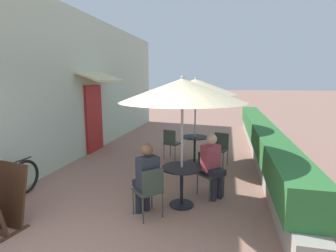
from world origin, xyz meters
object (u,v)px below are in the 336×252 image
Objects in this scene: patio_table_near at (182,179)px; cafe_chair_near_left at (208,170)px; seated_patron_near_left at (212,163)px; patio_umbrella_mid at (196,87)px; cafe_chair_mid_right at (171,142)px; bicycle_leaning at (2,186)px; seated_patron_near_right at (146,176)px; cafe_chair_mid_left at (220,147)px; coffee_cup_mid at (190,136)px; patio_table_mid at (195,144)px; patio_umbrella_near at (183,90)px; cafe_chair_near_right at (150,188)px.

patio_table_near is 0.83× the size of cafe_chair_near_left.
patio_umbrella_mid is at bearing -120.10° from seated_patron_near_left.
cafe_chair_mid_right is (-0.77, 2.73, 0.01)m from patio_table_near.
cafe_chair_mid_right is 0.51× the size of bicycle_leaning.
patio_umbrella_mid reaches higher than cafe_chair_mid_right.
seated_patron_near_right is at bearing -67.61° from cafe_chair_mid_right.
cafe_chair_near_left reaches higher than patio_table_near.
bicycle_leaning is (-3.61, -1.26, -0.15)m from cafe_chair_near_left.
cafe_chair_mid_left reaches higher than coffee_cup_mid.
bicycle_leaning is at bearing -133.18° from patio_table_mid.
patio_umbrella_near reaches higher than cafe_chair_mid_left.
patio_umbrella_near is 1.87× the size of seated_patron_near_right.
cafe_chair_mid_right is at bearing 48.81° from seated_patron_near_right.
cafe_chair_near_right is 3.04m from coffee_cup_mid.
coffee_cup_mid is at bearing -129.79° from patio_umbrella_mid.
seated_patron_near_right is 1.44× the size of cafe_chair_mid_right.
patio_table_near is 0.43× the size of bicycle_leaning.
seated_patron_near_left is at bearing -70.67° from coffee_cup_mid.
cafe_chair_near_right is at bearing -127.94° from patio_umbrella_near.
seated_patron_near_left is 0.74× the size of bicycle_leaning.
patio_umbrella_mid reaches higher than cafe_chair_near_left.
patio_umbrella_mid reaches higher than bicycle_leaning.
patio_table_mid is 0.83× the size of cafe_chair_mid_right.
cafe_chair_near_left is 1.00× the size of cafe_chair_mid_right.
cafe_chair_near_right is (-0.94, -1.03, -0.17)m from seated_patron_near_left.
patio_umbrella_mid is (-0.60, 2.12, 1.40)m from seated_patron_near_left.
cafe_chair_near_left is (0.43, 0.55, -1.57)m from patio_umbrella_near.
patio_table_mid is (-0.60, 2.12, -0.18)m from seated_patron_near_left.
cafe_chair_near_left is 0.51× the size of bicycle_leaning.
seated_patron_near_right is 0.54× the size of patio_umbrella_mid.
bicycle_leaning is (-3.69, -1.18, -0.33)m from seated_patron_near_left.
cafe_chair_mid_left is at bearing -11.52° from patio_umbrella_mid.
cafe_chair_near_left reaches higher than coffee_cup_mid.
bicycle_leaning is (-3.10, -3.30, -1.72)m from patio_umbrella_mid.
cafe_chair_mid_left is 0.51× the size of bicycle_leaning.
bicycle_leaning is (-2.75, -0.15, -0.15)m from cafe_chair_near_right.
seated_patron_near_left is 1.44× the size of cafe_chair_mid_right.
coffee_cup_mid is (0.59, -0.26, 0.25)m from cafe_chair_mid_right.
cafe_chair_mid_left and cafe_chair_mid_right have the same top height.
seated_patron_near_left reaches higher than cafe_chair_near_left.
patio_umbrella_mid is (-0.08, 2.59, 1.58)m from patio_table_near.
coffee_cup_mid reaches higher than bicycle_leaning.
patio_table_near is 1.00× the size of patio_table_mid.
patio_umbrella_near is 3.24m from cafe_chair_mid_right.
seated_patron_near_left is at bearing 90.00° from cafe_chair_near_left.
seated_patron_near_left is 1.72× the size of patio_table_mid.
cafe_chair_mid_right is (-1.20, 2.18, 0.00)m from cafe_chair_near_left.
seated_patron_near_left is 2.60m from patio_umbrella_mid.
cafe_chair_near_left is 1.00× the size of cafe_chair_mid_left.
patio_umbrella_mid is at bearing 51.63° from bicycle_leaning.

